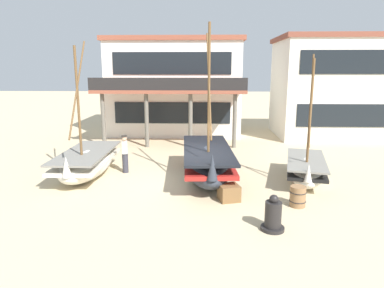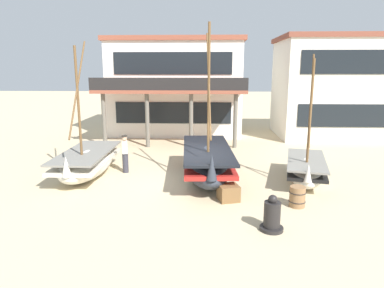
{
  "view_description": "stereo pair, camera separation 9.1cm",
  "coord_description": "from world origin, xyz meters",
  "px_view_note": "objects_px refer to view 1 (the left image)",
  "views": [
    {
      "loc": [
        0.51,
        -13.4,
        4.49
      ],
      "look_at": [
        0.0,
        1.0,
        1.4
      ],
      "focal_mm": 32.49,
      "sensor_mm": 36.0,
      "label": 1
    },
    {
      "loc": [
        0.6,
        -13.4,
        4.49
      ],
      "look_at": [
        0.0,
        1.0,
        1.4
      ],
      "focal_mm": 32.49,
      "sensor_mm": 36.0,
      "label": 2
    }
  ],
  "objects_px": {
    "fishing_boat_centre_large": "(207,161)",
    "capstan_winch": "(273,216)",
    "harbor_building_main": "(176,86)",
    "harbor_building_annex": "(338,87)",
    "fishing_boat_near_left": "(87,162)",
    "fisherman_by_hull": "(125,154)",
    "wooden_barrel": "(298,196)",
    "fishing_boat_far_right": "(306,169)",
    "cargo_crate": "(229,193)"
  },
  "relations": [
    {
      "from": "capstan_winch",
      "to": "harbor_building_main",
      "type": "bearing_deg",
      "value": 103.7
    },
    {
      "from": "capstan_winch",
      "to": "harbor_building_main",
      "type": "relative_size",
      "value": 0.11
    },
    {
      "from": "cargo_crate",
      "to": "harbor_building_main",
      "type": "distance_m",
      "value": 14.99
    },
    {
      "from": "cargo_crate",
      "to": "fishing_boat_far_right",
      "type": "bearing_deg",
      "value": 34.32
    },
    {
      "from": "fisherman_by_hull",
      "to": "cargo_crate",
      "type": "bearing_deg",
      "value": -36.31
    },
    {
      "from": "harbor_building_main",
      "to": "harbor_building_annex",
      "type": "distance_m",
      "value": 11.3
    },
    {
      "from": "fisherman_by_hull",
      "to": "harbor_building_main",
      "type": "bearing_deg",
      "value": 82.82
    },
    {
      "from": "fisherman_by_hull",
      "to": "harbor_building_annex",
      "type": "xyz_separation_m",
      "value": [
        12.56,
        9.37,
        2.51
      ]
    },
    {
      "from": "wooden_barrel",
      "to": "harbor_building_main",
      "type": "bearing_deg",
      "value": 109.4
    },
    {
      "from": "fishing_boat_centre_large",
      "to": "fishing_boat_far_right",
      "type": "distance_m",
      "value": 4.04
    },
    {
      "from": "fishing_boat_centre_large",
      "to": "cargo_crate",
      "type": "xyz_separation_m",
      "value": [
        0.75,
        -2.51,
        -0.45
      ]
    },
    {
      "from": "fishing_boat_centre_large",
      "to": "harbor_building_annex",
      "type": "xyz_separation_m",
      "value": [
        8.94,
        10.07,
        2.61
      ]
    },
    {
      "from": "capstan_winch",
      "to": "harbor_building_annex",
      "type": "relative_size",
      "value": 0.13
    },
    {
      "from": "fishing_boat_centre_large",
      "to": "capstan_winch",
      "type": "bearing_deg",
      "value": -68.91
    },
    {
      "from": "fishing_boat_far_right",
      "to": "capstan_winch",
      "type": "xyz_separation_m",
      "value": [
        -2.18,
        -4.51,
        -0.11
      ]
    },
    {
      "from": "wooden_barrel",
      "to": "harbor_building_main",
      "type": "height_order",
      "value": "harbor_building_main"
    },
    {
      "from": "wooden_barrel",
      "to": "capstan_winch",
      "type": "bearing_deg",
      "value": -123.02
    },
    {
      "from": "harbor_building_main",
      "to": "fishing_boat_centre_large",
      "type": "bearing_deg",
      "value": -79.43
    },
    {
      "from": "fishing_boat_near_left",
      "to": "capstan_winch",
      "type": "xyz_separation_m",
      "value": [
        6.98,
        -4.89,
        -0.18
      ]
    },
    {
      "from": "fishing_boat_centre_large",
      "to": "wooden_barrel",
      "type": "xyz_separation_m",
      "value": [
        3.01,
        -2.98,
        -0.38
      ]
    },
    {
      "from": "fisherman_by_hull",
      "to": "wooden_barrel",
      "type": "bearing_deg",
      "value": -29.06
    },
    {
      "from": "harbor_building_main",
      "to": "fisherman_by_hull",
      "type": "bearing_deg",
      "value": -97.18
    },
    {
      "from": "cargo_crate",
      "to": "wooden_barrel",
      "type": "bearing_deg",
      "value": -11.83
    },
    {
      "from": "fishing_boat_near_left",
      "to": "fisherman_by_hull",
      "type": "height_order",
      "value": "fishing_boat_near_left"
    },
    {
      "from": "wooden_barrel",
      "to": "cargo_crate",
      "type": "distance_m",
      "value": 2.31
    },
    {
      "from": "capstan_winch",
      "to": "cargo_crate",
      "type": "distance_m",
      "value": 2.53
    },
    {
      "from": "harbor_building_main",
      "to": "harbor_building_annex",
      "type": "relative_size",
      "value": 1.2
    },
    {
      "from": "fishing_boat_near_left",
      "to": "harbor_building_annex",
      "type": "distance_m",
      "value": 17.46
    },
    {
      "from": "fishing_boat_centre_large",
      "to": "capstan_winch",
      "type": "xyz_separation_m",
      "value": [
        1.84,
        -4.78,
        -0.3
      ]
    },
    {
      "from": "capstan_winch",
      "to": "harbor_building_main",
      "type": "distance_m",
      "value": 17.38
    },
    {
      "from": "fisherman_by_hull",
      "to": "capstan_winch",
      "type": "xyz_separation_m",
      "value": [
        5.47,
        -5.49,
        -0.41
      ]
    },
    {
      "from": "harbor_building_annex",
      "to": "fishing_boat_centre_large",
      "type": "bearing_deg",
      "value": -131.59
    },
    {
      "from": "fishing_boat_far_right",
      "to": "wooden_barrel",
      "type": "relative_size",
      "value": 7.26
    },
    {
      "from": "fishing_boat_near_left",
      "to": "fisherman_by_hull",
      "type": "distance_m",
      "value": 1.64
    },
    {
      "from": "capstan_winch",
      "to": "wooden_barrel",
      "type": "height_order",
      "value": "capstan_winch"
    },
    {
      "from": "wooden_barrel",
      "to": "cargo_crate",
      "type": "bearing_deg",
      "value": 168.17
    },
    {
      "from": "fishing_boat_near_left",
      "to": "fishing_boat_centre_large",
      "type": "distance_m",
      "value": 5.14
    },
    {
      "from": "fishing_boat_far_right",
      "to": "cargo_crate",
      "type": "relative_size",
      "value": 7.54
    },
    {
      "from": "wooden_barrel",
      "to": "cargo_crate",
      "type": "relative_size",
      "value": 1.04
    },
    {
      "from": "fisherman_by_hull",
      "to": "harbor_building_main",
      "type": "height_order",
      "value": "harbor_building_main"
    },
    {
      "from": "fishing_boat_near_left",
      "to": "harbor_building_annex",
      "type": "relative_size",
      "value": 0.67
    },
    {
      "from": "fishing_boat_near_left",
      "to": "fishing_boat_far_right",
      "type": "bearing_deg",
      "value": -2.4
    },
    {
      "from": "wooden_barrel",
      "to": "harbor_building_main",
      "type": "xyz_separation_m",
      "value": [
        -5.23,
        14.85,
        2.96
      ]
    },
    {
      "from": "harbor_building_annex",
      "to": "harbor_building_main",
      "type": "bearing_deg",
      "value": 170.86
    },
    {
      "from": "capstan_winch",
      "to": "cargo_crate",
      "type": "xyz_separation_m",
      "value": [
        -1.09,
        2.27,
        -0.14
      ]
    },
    {
      "from": "fishing_boat_centre_large",
      "to": "cargo_crate",
      "type": "height_order",
      "value": "fishing_boat_centre_large"
    },
    {
      "from": "fishing_boat_far_right",
      "to": "wooden_barrel",
      "type": "xyz_separation_m",
      "value": [
        -1.01,
        -2.71,
        -0.19
      ]
    },
    {
      "from": "wooden_barrel",
      "to": "harbor_building_annex",
      "type": "relative_size",
      "value": 0.08
    },
    {
      "from": "fishing_boat_near_left",
      "to": "wooden_barrel",
      "type": "height_order",
      "value": "fishing_boat_near_left"
    },
    {
      "from": "fishing_boat_centre_large",
      "to": "fishing_boat_far_right",
      "type": "relative_size",
      "value": 1.22
    }
  ]
}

